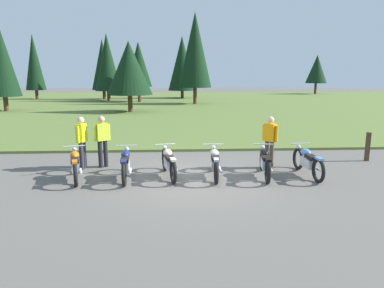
% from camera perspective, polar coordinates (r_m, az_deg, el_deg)
% --- Properties ---
extents(ground_plane, '(140.00, 140.00, 0.00)m').
position_cam_1_polar(ground_plane, '(10.16, 0.19, -5.65)').
color(ground_plane, '#605B54').
extents(grass_moorland, '(80.00, 44.00, 0.10)m').
position_cam_1_polar(grass_moorland, '(35.38, -2.23, 6.58)').
color(grass_moorland, '#5B7033').
rests_on(grass_moorland, ground).
extents(forest_treeline, '(45.45, 27.51, 8.84)m').
position_cam_1_polar(forest_treeline, '(38.15, -8.93, 13.05)').
color(forest_treeline, '#47331E').
rests_on(forest_treeline, ground).
extents(motorcycle_orange, '(0.79, 2.05, 0.88)m').
position_cam_1_polar(motorcycle_orange, '(10.51, -18.58, -3.20)').
color(motorcycle_orange, black).
rests_on(motorcycle_orange, ground).
extents(motorcycle_navy, '(0.62, 2.10, 0.88)m').
position_cam_1_polar(motorcycle_navy, '(10.20, -10.81, -3.23)').
color(motorcycle_navy, black).
rests_on(motorcycle_navy, ground).
extents(motorcycle_cream, '(0.70, 2.08, 0.88)m').
position_cam_1_polar(motorcycle_cream, '(10.25, -3.83, -2.99)').
color(motorcycle_cream, black).
rests_on(motorcycle_cream, ground).
extents(motorcycle_silver, '(0.62, 2.10, 0.88)m').
position_cam_1_polar(motorcycle_silver, '(10.23, 3.74, -3.00)').
color(motorcycle_silver, black).
rests_on(motorcycle_silver, ground).
extents(motorcycle_black, '(0.62, 2.09, 0.88)m').
position_cam_1_polar(motorcycle_black, '(10.46, 11.87, -2.91)').
color(motorcycle_black, black).
rests_on(motorcycle_black, ground).
extents(motorcycle_sky_blue, '(0.62, 2.10, 0.88)m').
position_cam_1_polar(motorcycle_sky_blue, '(10.88, 18.40, -2.70)').
color(motorcycle_sky_blue, black).
rests_on(motorcycle_sky_blue, ground).
extents(rider_in_hivis_vest, '(0.47, 0.38, 1.67)m').
position_cam_1_polar(rider_in_hivis_vest, '(11.55, -14.49, 0.90)').
color(rider_in_hivis_vest, black).
rests_on(rider_in_hivis_vest, ground).
extents(rider_with_back_turned, '(0.29, 0.54, 1.67)m').
position_cam_1_polar(rider_with_back_turned, '(11.52, -17.60, 0.70)').
color(rider_with_back_turned, '#2D2D38').
rests_on(rider_with_back_turned, ground).
extents(rider_checking_bike, '(0.41, 0.43, 1.67)m').
position_cam_1_polar(rider_checking_bike, '(11.36, 12.62, 0.82)').
color(rider_checking_bike, '#4C4233').
rests_on(rider_checking_bike, ground).
extents(trail_marker_post, '(0.12, 0.12, 1.01)m').
position_cam_1_polar(trail_marker_post, '(13.52, 26.83, -0.40)').
color(trail_marker_post, '#47331E').
rests_on(trail_marker_post, ground).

